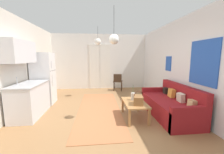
# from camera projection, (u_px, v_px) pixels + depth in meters

# --- Properties ---
(ground_plane) EXTENTS (5.25, 7.95, 0.10)m
(ground_plane) POSITION_uv_depth(u_px,v_px,m) (103.00, 121.00, 3.59)
(ground_plane) COLOR #996D44
(wall_back) EXTENTS (4.85, 0.13, 2.74)m
(wall_back) POSITION_uv_depth(u_px,v_px,m) (100.00, 62.00, 7.05)
(wall_back) COLOR white
(wall_back) RESTS_ON ground_plane
(wall_right) EXTENTS (0.12, 7.55, 2.74)m
(wall_right) POSITION_uv_depth(u_px,v_px,m) (193.00, 66.00, 3.63)
(wall_right) COLOR silver
(wall_right) RESTS_ON ground_plane
(area_rug) EXTENTS (1.24, 3.53, 0.01)m
(area_rug) POSITION_uv_depth(u_px,v_px,m) (99.00, 109.00, 4.28)
(area_rug) COLOR #B26B42
(area_rug) RESTS_ON ground_plane
(couch) EXTENTS (0.88, 1.93, 0.85)m
(couch) POSITION_uv_depth(u_px,v_px,m) (171.00, 105.00, 3.80)
(couch) COLOR maroon
(couch) RESTS_ON ground_plane
(coffee_table) EXTENTS (0.55, 0.97, 0.44)m
(coffee_table) POSITION_uv_depth(u_px,v_px,m) (135.00, 104.00, 3.61)
(coffee_table) COLOR #A87542
(coffee_table) RESTS_ON ground_plane
(bamboo_vase) EXTENTS (0.11, 0.11, 0.42)m
(bamboo_vase) POSITION_uv_depth(u_px,v_px,m) (133.00, 96.00, 3.74)
(bamboo_vase) COLOR beige
(bamboo_vase) RESTS_ON coffee_table
(handbag) EXTENTS (0.29, 0.38, 0.33)m
(handbag) POSITION_uv_depth(u_px,v_px,m) (138.00, 100.00, 3.42)
(handbag) COLOR brown
(handbag) RESTS_ON coffee_table
(refrigerator) EXTENTS (0.67, 0.63, 1.75)m
(refrigerator) POSITION_uv_depth(u_px,v_px,m) (44.00, 78.00, 4.72)
(refrigerator) COLOR white
(refrigerator) RESTS_ON ground_plane
(kitchen_counter) EXTENTS (0.64, 1.26, 2.03)m
(kitchen_counter) POSITION_uv_depth(u_px,v_px,m) (28.00, 89.00, 3.72)
(kitchen_counter) COLOR silver
(kitchen_counter) RESTS_ON ground_plane
(accent_chair) EXTENTS (0.50, 0.49, 0.82)m
(accent_chair) POSITION_uv_depth(u_px,v_px,m) (118.00, 81.00, 6.60)
(accent_chair) COLOR #382619
(accent_chair) RESTS_ON ground_plane
(pendant_lamp_near) EXTENTS (0.23, 0.23, 0.85)m
(pendant_lamp_near) POSITION_uv_depth(u_px,v_px,m) (114.00, 39.00, 3.18)
(pendant_lamp_near) COLOR black
(pendant_lamp_far) EXTENTS (0.24, 0.24, 0.68)m
(pendant_lamp_far) POSITION_uv_depth(u_px,v_px,m) (98.00, 42.00, 5.20)
(pendant_lamp_far) COLOR black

